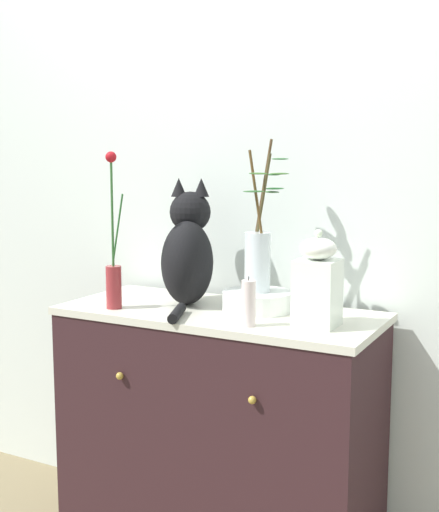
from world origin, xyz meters
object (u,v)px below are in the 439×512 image
vase_slim_green (114,270)px  bowl_porcelain (257,301)px  jar_lidded_porcelain (318,284)px  vase_glass_clear (259,253)px  candle_pillar (249,303)px  cat_sitting (188,252)px  sideboard (219,436)px

vase_slim_green → bowl_porcelain: size_ratio=2.24×
vase_slim_green → jar_lidded_porcelain: vase_slim_green is taller
vase_glass_clear → candle_pillar: 0.25m
vase_slim_green → candle_pillar: (0.50, -0.01, -0.06)m
vase_slim_green → jar_lidded_porcelain: size_ratio=1.79×
cat_sitting → vase_slim_green: vase_slim_green is taller
cat_sitting → candle_pillar: cat_sitting is taller
cat_sitting → candle_pillar: 0.39m
bowl_porcelain → jar_lidded_porcelain: 0.28m
bowl_porcelain → candle_pillar: 0.22m
sideboard → jar_lidded_porcelain: 0.67m
sideboard → cat_sitting: 0.63m
sideboard → cat_sitting: cat_sitting is taller
vase_slim_green → vase_glass_clear: bearing=24.1°
cat_sitting → jar_lidded_porcelain: (0.50, -0.10, -0.05)m
vase_slim_green → candle_pillar: size_ratio=3.45×
jar_lidded_porcelain → sideboard: bearing=171.5°
vase_slim_green → vase_glass_clear: vase_glass_clear is taller
cat_sitting → bowl_porcelain: (0.26, 0.01, -0.15)m
bowl_porcelain → vase_glass_clear: size_ratio=0.47×
vase_slim_green → candle_pillar: 0.50m
bowl_porcelain → candle_pillar: bearing=-72.1°
bowl_porcelain → cat_sitting: bearing=-178.3°
sideboard → jar_lidded_porcelain: (0.36, -0.05, 0.56)m
cat_sitting → bowl_porcelain: bearing=1.7°
cat_sitting → bowl_porcelain: cat_sitting is taller
cat_sitting → candle_pillar: size_ratio=2.89×
candle_pillar → jar_lidded_porcelain: bearing=28.7°
sideboard → vase_slim_green: vase_slim_green is taller
vase_glass_clear → jar_lidded_porcelain: vase_glass_clear is taller
sideboard → cat_sitting: bearing=162.9°
sideboard → vase_slim_green: size_ratio=2.05×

